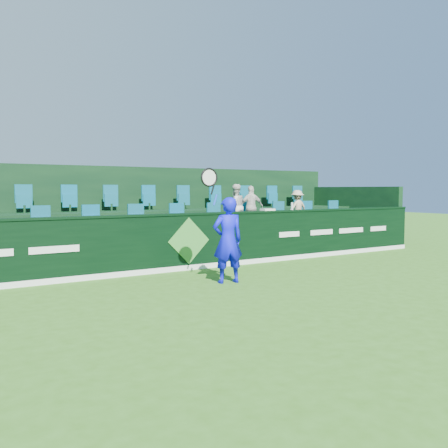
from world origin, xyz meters
TOP-DOWN VIEW (x-y plane):
  - ground at (0.00, 0.00)m, footprint 60.00×60.00m
  - sponsor_hoarding at (0.00, 4.00)m, footprint 16.00×0.25m
  - stand_tier_front at (0.00, 5.10)m, footprint 16.00×2.00m
  - stand_tier_back at (0.00, 7.00)m, footprint 16.00×1.80m
  - stand_rear at (0.00, 7.44)m, footprint 16.00×4.10m
  - seat_row_front at (0.00, 5.50)m, footprint 13.50×0.50m
  - seat_row_back at (0.00, 7.30)m, footprint 13.50×0.50m
  - tennis_player at (-0.12, 2.07)m, footprint 1.10×0.53m
  - spectator_left at (2.18, 5.12)m, footprint 0.63×0.49m
  - spectator_middle at (2.73, 5.12)m, footprint 0.76×0.45m
  - spectator_right at (4.47, 5.12)m, footprint 0.72×0.44m
  - towel at (2.44, 4.00)m, footprint 0.35×0.23m
  - drinks_bottle at (3.28, 4.00)m, footprint 0.06×0.06m

SIDE VIEW (x-z plane):
  - ground at x=0.00m, z-range 0.00..0.00m
  - stand_tier_front at x=0.00m, z-range 0.00..0.80m
  - stand_tier_back at x=0.00m, z-range 0.00..1.30m
  - sponsor_hoarding at x=0.00m, z-range 0.00..1.35m
  - tennis_player at x=-0.12m, z-range -0.30..2.08m
  - seat_row_front at x=0.00m, z-range 0.80..1.40m
  - stand_rear at x=0.00m, z-range -0.08..2.52m
  - spectator_right at x=4.47m, z-range 0.80..1.89m
  - towel at x=2.44m, z-range 1.35..1.40m
  - spectator_middle at x=2.73m, z-range 0.80..2.01m
  - spectator_left at x=2.18m, z-range 0.80..2.06m
  - drinks_bottle at x=3.28m, z-range 1.35..1.55m
  - seat_row_back at x=0.00m, z-range 1.30..1.90m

